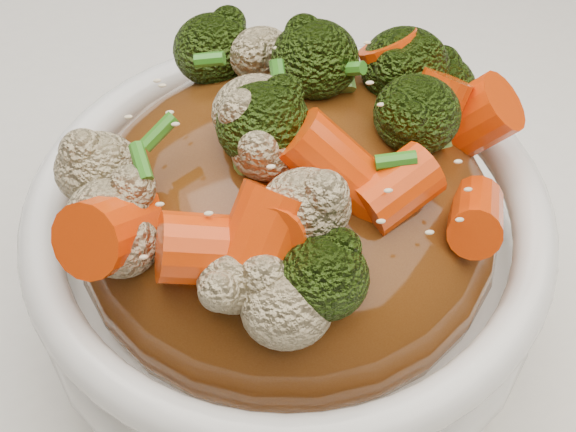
{
  "coord_description": "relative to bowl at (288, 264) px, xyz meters",
  "views": [
    {
      "loc": [
        -0.07,
        -0.27,
        1.09
      ],
      "look_at": [
        -0.04,
        -0.05,
        0.82
      ],
      "focal_mm": 55.0,
      "sensor_mm": 36.0,
      "label": 1
    }
  ],
  "objects": [
    {
      "name": "tablecloth",
      "position": [
        0.04,
        0.05,
        -0.06
      ],
      "size": [
        1.2,
        0.8,
        0.04
      ],
      "primitive_type": "cube",
      "color": "white",
      "rests_on": "dining_table"
    },
    {
      "name": "bowl",
      "position": [
        0.0,
        0.0,
        0.0
      ],
      "size": [
        0.22,
        0.22,
        0.08
      ],
      "primitive_type": null,
      "rotation": [
        0.0,
        0.0,
        0.07
      ],
      "color": "white",
      "rests_on": "tablecloth"
    },
    {
      "name": "sauce_base",
      "position": [
        -0.0,
        -0.0,
        0.03
      ],
      "size": [
        0.17,
        0.17,
        0.09
      ],
      "primitive_type": "ellipsoid",
      "rotation": [
        0.0,
        0.0,
        0.07
      ],
      "color": "#572C0E",
      "rests_on": "bowl"
    },
    {
      "name": "carrots",
      "position": [
        -0.0,
        -0.0,
        0.09
      ],
      "size": [
        0.17,
        0.17,
        0.05
      ],
      "primitive_type": null,
      "rotation": [
        0.0,
        0.0,
        0.07
      ],
      "color": "#EB4007",
      "rests_on": "sauce_base"
    },
    {
      "name": "broccoli",
      "position": [
        -0.0,
        -0.0,
        0.09
      ],
      "size": [
        0.17,
        0.17,
        0.04
      ],
      "primitive_type": null,
      "rotation": [
        0.0,
        0.0,
        0.07
      ],
      "color": "black",
      "rests_on": "sauce_base"
    },
    {
      "name": "cauliflower",
      "position": [
        -0.0,
        -0.0,
        0.08
      ],
      "size": [
        0.17,
        0.17,
        0.03
      ],
      "primitive_type": null,
      "rotation": [
        0.0,
        0.0,
        0.07
      ],
      "color": "tan",
      "rests_on": "sauce_base"
    },
    {
      "name": "scallions",
      "position": [
        -0.0,
        -0.0,
        0.09
      ],
      "size": [
        0.13,
        0.13,
        0.02
      ],
      "primitive_type": null,
      "rotation": [
        0.0,
        0.0,
        0.07
      ],
      "color": "#2F7C1C",
      "rests_on": "sauce_base"
    },
    {
      "name": "sesame_seeds",
      "position": [
        -0.0,
        0.0,
        0.09
      ],
      "size": [
        0.16,
        0.16,
        0.01
      ],
      "primitive_type": null,
      "rotation": [
        0.0,
        0.0,
        0.07
      ],
      "color": "beige",
      "rests_on": "sauce_base"
    }
  ]
}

